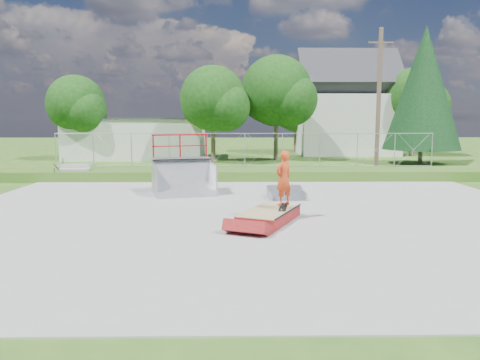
{
  "coord_description": "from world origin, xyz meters",
  "views": [
    {
      "loc": [
        -0.56,
        -14.28,
        3.1
      ],
      "look_at": [
        -0.37,
        0.72,
        1.1
      ],
      "focal_mm": 35.0,
      "sensor_mm": 36.0,
      "label": 1
    }
  ],
  "objects_px": {
    "grind_box": "(269,216)",
    "quarter_pipe": "(184,165)",
    "flat_bank_ramp": "(286,194)",
    "skater": "(283,181)"
  },
  "relations": [
    {
      "from": "quarter_pipe",
      "to": "flat_bank_ramp",
      "type": "xyz_separation_m",
      "value": [
        4.02,
        -1.03,
        -1.0
      ]
    },
    {
      "from": "skater",
      "to": "flat_bank_ramp",
      "type": "bearing_deg",
      "value": -138.02
    },
    {
      "from": "grind_box",
      "to": "quarter_pipe",
      "type": "xyz_separation_m",
      "value": [
        -3.06,
        5.04,
        1.02
      ]
    },
    {
      "from": "flat_bank_ramp",
      "to": "skater",
      "type": "bearing_deg",
      "value": -101.1
    },
    {
      "from": "grind_box",
      "to": "flat_bank_ramp",
      "type": "height_order",
      "value": "flat_bank_ramp"
    },
    {
      "from": "quarter_pipe",
      "to": "flat_bank_ramp",
      "type": "distance_m",
      "value": 4.27
    },
    {
      "from": "flat_bank_ramp",
      "to": "grind_box",
      "type": "bearing_deg",
      "value": -106.75
    },
    {
      "from": "quarter_pipe",
      "to": "skater",
      "type": "bearing_deg",
      "value": -69.46
    },
    {
      "from": "grind_box",
      "to": "skater",
      "type": "xyz_separation_m",
      "value": [
        0.43,
        0.16,
        1.05
      ]
    },
    {
      "from": "quarter_pipe",
      "to": "skater",
      "type": "relative_size",
      "value": 1.47
    }
  ]
}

